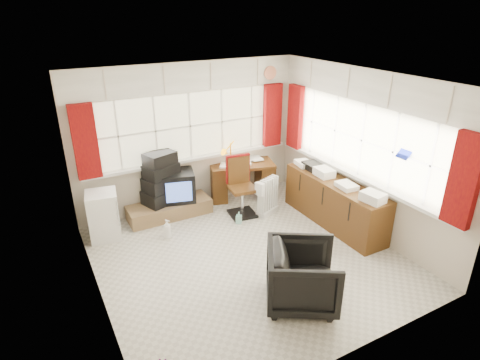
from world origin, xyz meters
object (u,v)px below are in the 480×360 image
object	(u,v)px
task_chair	(240,183)
tv_bench	(170,209)
desk_lamp	(231,148)
desk	(242,178)
crt_tv	(178,186)
mini_fridge	(104,215)
radiator	(268,199)
credenza	(334,202)
office_chair	(303,276)

from	to	relation	value
task_chair	tv_bench	size ratio (longest dim) A/B	0.73
tv_bench	desk_lamp	bearing A→B (deg)	5.54
desk	crt_tv	xyz separation A→B (m)	(-1.26, -0.03, 0.13)
tv_bench	mini_fridge	xyz separation A→B (m)	(-1.10, -0.18, 0.25)
tv_bench	mini_fridge	world-z (taller)	mini_fridge
tv_bench	desk	bearing A→B (deg)	3.16
crt_tv	mini_fridge	bearing A→B (deg)	-169.74
radiator	mini_fridge	distance (m)	2.67
radiator	desk	bearing A→B (deg)	94.73
credenza	crt_tv	size ratio (longest dim) A/B	2.97
desk_lamp	credenza	size ratio (longest dim) A/B	0.22
office_chair	crt_tv	world-z (taller)	office_chair
desk	mini_fridge	world-z (taller)	mini_fridge
radiator	crt_tv	world-z (taller)	crt_tv
desk	desk_lamp	size ratio (longest dim) A/B	2.84
credenza	mini_fridge	xyz separation A→B (m)	(-3.38, 1.34, -0.01)
mini_fridge	desk	bearing A→B (deg)	5.85
radiator	tv_bench	bearing A→B (deg)	154.58
task_chair	radiator	bearing A→B (deg)	-34.59
task_chair	radiator	distance (m)	0.55
office_chair	desk_lamp	bearing A→B (deg)	20.37
credenza	tv_bench	distance (m)	2.75
office_chair	credenza	distance (m)	2.09
tv_bench	crt_tv	distance (m)	0.43
crt_tv	mini_fridge	world-z (taller)	mini_fridge
crt_tv	mini_fridge	xyz separation A→B (m)	(-1.28, -0.23, -0.12)
radiator	task_chair	bearing A→B (deg)	145.41
tv_bench	mini_fridge	distance (m)	1.14
crt_tv	task_chair	bearing A→B (deg)	-28.18
task_chair	mini_fridge	world-z (taller)	task_chair
radiator	credenza	distance (m)	1.11
desk	office_chair	distance (m)	3.03
mini_fridge	crt_tv	bearing A→B (deg)	10.26
task_chair	desk_lamp	bearing A→B (deg)	78.02
desk_lamp	office_chair	world-z (taller)	desk_lamp
office_chair	radiator	world-z (taller)	office_chair
task_chair	desk	bearing A→B (deg)	58.42
credenza	desk	bearing A→B (deg)	117.41
task_chair	crt_tv	world-z (taller)	task_chair
desk	radiator	bearing A→B (deg)	-85.27
credenza	tv_bench	world-z (taller)	credenza
office_chair	radiator	bearing A→B (deg)	9.55
desk	crt_tv	size ratio (longest dim) A/B	1.90
desk	crt_tv	bearing A→B (deg)	-178.72
desk_lamp	radiator	bearing A→B (deg)	-72.15
desk	task_chair	bearing A→B (deg)	-121.58
radiator	tv_bench	xyz separation A→B (m)	(-1.52, 0.72, -0.14)
task_chair	office_chair	distance (m)	2.44
desk_lamp	tv_bench	distance (m)	1.52
radiator	tv_bench	world-z (taller)	radiator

